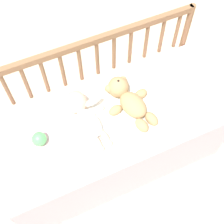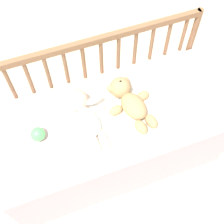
% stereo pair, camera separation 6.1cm
% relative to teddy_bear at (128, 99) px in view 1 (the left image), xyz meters
% --- Properties ---
extents(ground_plane, '(12.00, 12.00, 0.00)m').
position_rel_teddy_bear_xyz_m(ground_plane, '(-0.12, -0.04, -0.56)').
color(ground_plane, '#C6B293').
extents(crib_mattress, '(1.31, 0.58, 0.51)m').
position_rel_teddy_bear_xyz_m(crib_mattress, '(-0.12, -0.04, -0.30)').
color(crib_mattress, '#EDB7C6').
rests_on(crib_mattress, ground_plane).
extents(crib_rail, '(1.31, 0.04, 0.81)m').
position_rel_teddy_bear_xyz_m(crib_rail, '(-0.12, 0.27, 0.03)').
color(crib_rail, brown).
rests_on(crib_rail, ground_plane).
extents(blanket, '(0.71, 0.46, 0.01)m').
position_rel_teddy_bear_xyz_m(blanket, '(-0.11, -0.04, -0.05)').
color(blanket, white).
rests_on(blanket, crib_mattress).
extents(teddy_bear, '(0.27, 0.37, 0.12)m').
position_rel_teddy_bear_xyz_m(teddy_bear, '(0.00, 0.00, 0.00)').
color(teddy_bear, tan).
rests_on(teddy_bear, crib_mattress).
extents(baby, '(0.26, 0.37, 0.13)m').
position_rel_teddy_bear_xyz_m(baby, '(-0.26, 0.01, -0.00)').
color(baby, white).
rests_on(baby, crib_mattress).
extents(toy_ball, '(0.08, 0.08, 0.08)m').
position_rel_teddy_bear_xyz_m(toy_ball, '(-0.52, -0.02, -0.01)').
color(toy_ball, '#59BF66').
rests_on(toy_ball, crib_mattress).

